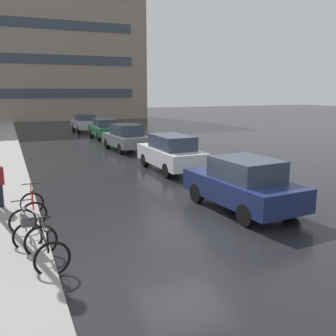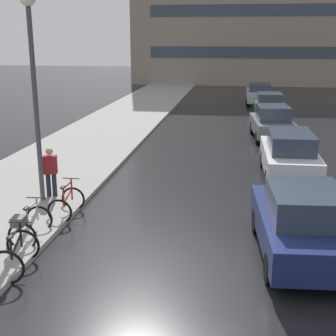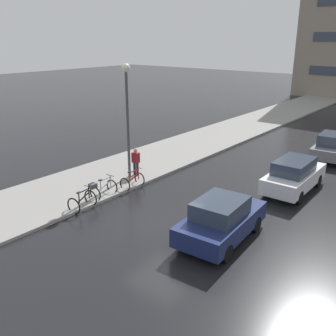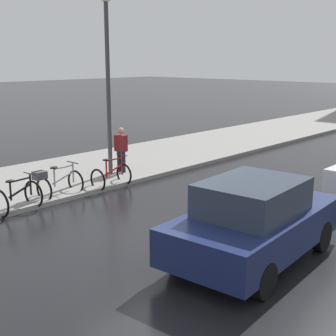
% 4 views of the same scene
% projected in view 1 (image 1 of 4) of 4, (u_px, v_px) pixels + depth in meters
% --- Properties ---
extents(ground_plane, '(140.00, 140.00, 0.00)m').
position_uv_depth(ground_plane, '(183.00, 226.00, 10.43)').
color(ground_plane, black).
extents(bicycle_nearest, '(0.89, 1.19, 0.97)m').
position_uv_depth(bicycle_nearest, '(46.00, 248.00, 7.96)').
color(bicycle_nearest, black).
rests_on(bicycle_nearest, ground).
extents(bicycle_second, '(0.78, 1.47, 0.97)m').
position_uv_depth(bicycle_second, '(26.00, 226.00, 9.08)').
color(bicycle_second, black).
rests_on(bicycle_second, ground).
extents(bicycle_third, '(0.71, 1.11, 1.00)m').
position_uv_depth(bicycle_third, '(33.00, 207.00, 10.84)').
color(bicycle_third, black).
rests_on(bicycle_third, ground).
extents(car_navy, '(2.21, 4.27, 1.66)m').
position_uv_depth(car_navy, '(243.00, 184.00, 11.73)').
color(car_navy, navy).
rests_on(car_navy, ground).
extents(car_white, '(1.83, 4.39, 1.69)m').
position_uv_depth(car_white, '(171.00, 153.00, 17.53)').
color(car_white, silver).
rests_on(car_white, ground).
extents(car_grey, '(2.10, 4.16, 1.65)m').
position_uv_depth(car_grey, '(126.00, 137.00, 23.47)').
color(car_grey, slate).
rests_on(car_grey, ground).
extents(car_green, '(1.80, 3.78, 1.55)m').
position_uv_depth(car_green, '(105.00, 129.00, 29.23)').
color(car_green, '#1E6038').
rests_on(car_green, ground).
extents(car_silver, '(1.86, 4.32, 1.55)m').
position_uv_depth(car_silver, '(85.00, 123.00, 34.47)').
color(car_silver, '#B2B5BA').
rests_on(car_silver, ground).
extents(building_facade_main, '(23.78, 8.41, 18.75)m').
position_uv_depth(building_facade_main, '(49.00, 46.00, 48.05)').
color(building_facade_main, gray).
rests_on(building_facade_main, ground).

